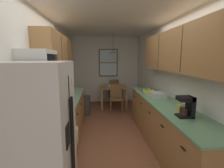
{
  "coord_description": "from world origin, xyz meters",
  "views": [
    {
      "loc": [
        -0.29,
        -2.82,
        1.75
      ],
      "look_at": [
        0.06,
        1.19,
        1.1
      ],
      "focal_mm": 26.17,
      "sensor_mm": 36.0,
      "label": 1
    }
  ],
  "objects_px": {
    "coffee_maker": "(187,106)",
    "fruit_bowl": "(149,91)",
    "storage_canister": "(59,100)",
    "mug_by_coffeemaker": "(179,108)",
    "dish_rack": "(158,95)",
    "stove_range": "(52,144)",
    "dining_chair_far": "(113,89)",
    "dining_table": "(113,90)",
    "microwave_over_range": "(39,62)",
    "trash_bin": "(85,105)",
    "dining_chair_near": "(116,97)",
    "table_serving_bowl": "(110,86)",
    "refrigerator": "(36,145)"
  },
  "relations": [
    {
      "from": "coffee_maker",
      "to": "fruit_bowl",
      "type": "bearing_deg",
      "value": 90.64
    },
    {
      "from": "storage_canister",
      "to": "coffee_maker",
      "type": "relative_size",
      "value": 0.56
    },
    {
      "from": "storage_canister",
      "to": "mug_by_coffeemaker",
      "type": "bearing_deg",
      "value": -14.14
    },
    {
      "from": "fruit_bowl",
      "to": "dish_rack",
      "type": "xyz_separation_m",
      "value": [
        0.05,
        -0.52,
        0.01
      ]
    },
    {
      "from": "stove_range",
      "to": "coffee_maker",
      "type": "height_order",
      "value": "coffee_maker"
    },
    {
      "from": "dining_chair_far",
      "to": "storage_canister",
      "type": "xyz_separation_m",
      "value": [
        -1.31,
        -3.42,
        0.48
      ]
    },
    {
      "from": "dining_table",
      "to": "microwave_over_range",
      "type": "bearing_deg",
      "value": -111.91
    },
    {
      "from": "trash_bin",
      "to": "dish_rack",
      "type": "bearing_deg",
      "value": -42.1
    },
    {
      "from": "microwave_over_range",
      "to": "dining_table",
      "type": "bearing_deg",
      "value": 68.09
    },
    {
      "from": "dining_table",
      "to": "trash_bin",
      "type": "bearing_deg",
      "value": -140.0
    },
    {
      "from": "stove_range",
      "to": "dish_rack",
      "type": "relative_size",
      "value": 3.24
    },
    {
      "from": "storage_canister",
      "to": "fruit_bowl",
      "type": "height_order",
      "value": "storage_canister"
    },
    {
      "from": "stove_range",
      "to": "dining_chair_near",
      "type": "relative_size",
      "value": 1.22
    },
    {
      "from": "fruit_bowl",
      "to": "dining_chair_far",
      "type": "bearing_deg",
      "value": 104.79
    },
    {
      "from": "dining_chair_far",
      "to": "stove_range",
      "type": "bearing_deg",
      "value": -108.11
    },
    {
      "from": "dining_chair_far",
      "to": "coffee_maker",
      "type": "relative_size",
      "value": 2.98
    },
    {
      "from": "dining_table",
      "to": "coffee_maker",
      "type": "bearing_deg",
      "value": -78.24
    },
    {
      "from": "table_serving_bowl",
      "to": "refrigerator",
      "type": "bearing_deg",
      "value": -104.8
    },
    {
      "from": "refrigerator",
      "to": "dining_table",
      "type": "distance_m",
      "value": 4.26
    },
    {
      "from": "dining_chair_near",
      "to": "dish_rack",
      "type": "relative_size",
      "value": 2.65
    },
    {
      "from": "dining_chair_far",
      "to": "mug_by_coffeemaker",
      "type": "distance_m",
      "value": 4.01
    },
    {
      "from": "dining_table",
      "to": "table_serving_bowl",
      "type": "relative_size",
      "value": 4.21
    },
    {
      "from": "dining_table",
      "to": "dining_chair_far",
      "type": "xyz_separation_m",
      "value": [
        0.07,
        0.64,
        -0.11
      ]
    },
    {
      "from": "dining_chair_near",
      "to": "fruit_bowl",
      "type": "distance_m",
      "value": 1.43
    },
    {
      "from": "dining_chair_far",
      "to": "dining_chair_near",
      "type": "bearing_deg",
      "value": -91.34
    },
    {
      "from": "dining_chair_far",
      "to": "mug_by_coffeemaker",
      "type": "height_order",
      "value": "mug_by_coffeemaker"
    },
    {
      "from": "stove_range",
      "to": "dining_table",
      "type": "height_order",
      "value": "stove_range"
    },
    {
      "from": "storage_canister",
      "to": "table_serving_bowl",
      "type": "bearing_deg",
      "value": 67.91
    },
    {
      "from": "microwave_over_range",
      "to": "mug_by_coffeemaker",
      "type": "distance_m",
      "value": 2.25
    },
    {
      "from": "stove_range",
      "to": "trash_bin",
      "type": "relative_size",
      "value": 1.85
    },
    {
      "from": "stove_range",
      "to": "storage_canister",
      "type": "height_order",
      "value": "stove_range"
    },
    {
      "from": "dish_rack",
      "to": "refrigerator",
      "type": "bearing_deg",
      "value": -138.32
    },
    {
      "from": "microwave_over_range",
      "to": "stove_range",
      "type": "bearing_deg",
      "value": -0.03
    },
    {
      "from": "refrigerator",
      "to": "storage_canister",
      "type": "relative_size",
      "value": 10.17
    },
    {
      "from": "stove_range",
      "to": "table_serving_bowl",
      "type": "xyz_separation_m",
      "value": [
        1.14,
        3.41,
        0.28
      ]
    },
    {
      "from": "refrigerator",
      "to": "dining_chair_far",
      "type": "relative_size",
      "value": 1.91
    },
    {
      "from": "stove_range",
      "to": "trash_bin",
      "type": "bearing_deg",
      "value": 83.47
    },
    {
      "from": "dining_chair_far",
      "to": "trash_bin",
      "type": "height_order",
      "value": "dining_chair_far"
    },
    {
      "from": "dining_chair_near",
      "to": "dining_chair_far",
      "type": "xyz_separation_m",
      "value": [
        0.03,
        1.28,
        0.0
      ]
    },
    {
      "from": "dining_table",
      "to": "dining_chair_far",
      "type": "distance_m",
      "value": 0.65
    },
    {
      "from": "stove_range",
      "to": "dining_chair_far",
      "type": "distance_m",
      "value": 4.21
    },
    {
      "from": "trash_bin",
      "to": "fruit_bowl",
      "type": "height_order",
      "value": "fruit_bowl"
    },
    {
      "from": "dining_chair_near",
      "to": "fruit_bowl",
      "type": "bearing_deg",
      "value": -60.14
    },
    {
      "from": "storage_canister",
      "to": "dish_rack",
      "type": "relative_size",
      "value": 0.5
    },
    {
      "from": "storage_canister",
      "to": "dish_rack",
      "type": "bearing_deg",
      "value": 12.34
    },
    {
      "from": "refrigerator",
      "to": "table_serving_bowl",
      "type": "distance_m",
      "value": 4.27
    },
    {
      "from": "dining_table",
      "to": "mug_by_coffeemaker",
      "type": "relative_size",
      "value": 7.36
    },
    {
      "from": "dining_chair_near",
      "to": "coffee_maker",
      "type": "distance_m",
      "value": 3.04
    },
    {
      "from": "microwave_over_range",
      "to": "mug_by_coffeemaker",
      "type": "height_order",
      "value": "microwave_over_range"
    },
    {
      "from": "fruit_bowl",
      "to": "dining_table",
      "type": "bearing_deg",
      "value": 111.53
    }
  ]
}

